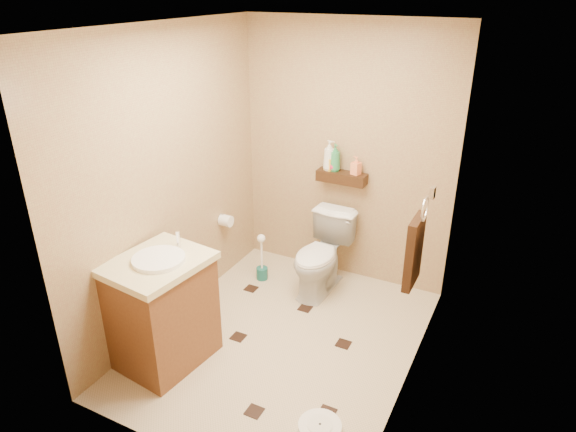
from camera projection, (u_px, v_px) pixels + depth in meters
The scene contains 19 objects.
ground at pixel (283, 340), 4.15m from camera, with size 2.50×2.50×0.00m, color beige.
wall_back at pixel (346, 156), 4.67m from camera, with size 2.00×0.04×2.40m, color tan.
wall_front at pixel (171, 290), 2.64m from camera, with size 2.00×0.04×2.40m, color tan.
wall_left at pixel (171, 182), 4.06m from camera, with size 0.04×2.50×2.40m, color tan.
wall_right at pixel (423, 233), 3.24m from camera, with size 0.04×2.50×2.40m, color tan.
ceiling at pixel (282, 25), 3.15m from camera, with size 2.00×2.50×0.02m, color silver.
wall_shelf at pixel (342, 177), 4.68m from camera, with size 0.46×0.14×0.10m, color #331F0E.
floor_accents at pixel (285, 344), 4.10m from camera, with size 1.35×1.41×0.01m.
toilet at pixel (321, 255), 4.69m from camera, with size 0.41×0.72×0.73m, color white.
vanity at pixel (163, 310), 3.78m from camera, with size 0.66×0.77×0.99m.
bathroom_scale at pixel (320, 428), 3.31m from camera, with size 0.37×0.37×0.06m.
toilet_brush at pixel (262, 264), 4.95m from camera, with size 0.11×0.11×0.48m.
towel_ring at pixel (415, 249), 3.59m from camera, with size 0.12×0.30×0.76m.
toilet_paper at pixel (226, 221), 4.82m from camera, with size 0.12×0.11×0.12m.
bottle_a at pixel (329, 155), 4.65m from camera, with size 0.11×0.11×0.28m, color silver.
bottle_b at pixel (330, 161), 4.67m from camera, with size 0.08×0.08×0.18m, color yellow.
bottle_c at pixel (334, 164), 4.66m from camera, with size 0.10×0.10×0.13m, color #E21A47.
bottle_d at pixel (335, 158), 4.63m from camera, with size 0.10×0.10×0.25m, color #2C854D.
bottle_e at pixel (356, 166), 4.57m from camera, with size 0.07×0.08×0.17m, color #FE8854.
Camera 1 is at (1.55, -2.98, 2.65)m, focal length 32.00 mm.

